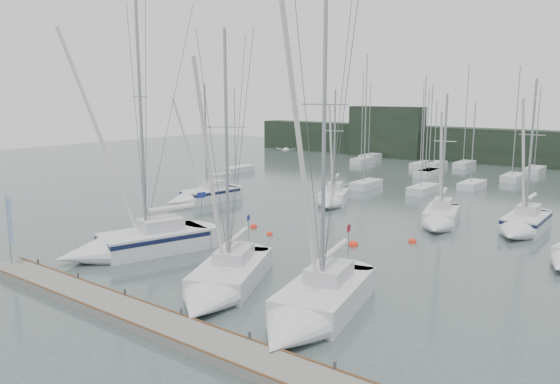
{
  "coord_description": "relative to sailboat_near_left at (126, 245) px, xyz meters",
  "views": [
    {
      "loc": [
        19.37,
        -19.57,
        10.12
      ],
      "look_at": [
        0.64,
        5.0,
        4.5
      ],
      "focal_mm": 35.0,
      "sensor_mm": 36.0,
      "label": 1
    }
  ],
  "objects": [
    {
      "name": "sailboat_mid_b",
      "position": [
        1.88,
        21.35,
        -0.13
      ],
      "size": [
        4.94,
        7.45,
        11.16
      ],
      "rotation": [
        0.0,
        0.0,
        0.4
      ],
      "color": "silver",
      "rests_on": "ground"
    },
    {
      "name": "ground",
      "position": [
        8.41,
        -0.9,
        -0.67
      ],
      "size": [
        160.0,
        160.0,
        0.0
      ],
      "primitive_type": "plane",
      "color": "#43524F",
      "rests_on": "ground"
    },
    {
      "name": "sailboat_mid_a",
      "position": [
        -8.48,
        14.64,
        -0.07
      ],
      "size": [
        3.63,
        7.76,
        11.7
      ],
      "rotation": [
        0.0,
        0.0,
        -0.16
      ],
      "color": "silver",
      "rests_on": "ground"
    },
    {
      "name": "buoy_b",
      "position": [
        10.21,
        10.72,
        -0.67
      ],
      "size": [
        0.69,
        0.69,
        0.69
      ],
      "primitive_type": "sphere",
      "color": "red",
      "rests_on": "ground"
    },
    {
      "name": "sailboat_near_center",
      "position": [
        9.42,
        -1.46,
        -0.15
      ],
      "size": [
        6.59,
        9.67,
        14.36
      ],
      "rotation": [
        0.0,
        0.0,
        0.43
      ],
      "color": "silver",
      "rests_on": "ground"
    },
    {
      "name": "sailboat_near_left",
      "position": [
        0.0,
        0.0,
        0.0
      ],
      "size": [
        5.96,
        9.94,
        16.75
      ],
      "rotation": [
        0.0,
        0.0,
        -0.31
      ],
      "color": "silver",
      "rests_on": "ground"
    },
    {
      "name": "far_building_left",
      "position": [
        -11.59,
        59.1,
        3.33
      ],
      "size": [
        12.0,
        3.0,
        8.0
      ],
      "primitive_type": "cube",
      "color": "black",
      "rests_on": "ground"
    },
    {
      "name": "sailboat_mid_d",
      "position": [
        18.39,
        20.87,
        -0.08
      ],
      "size": [
        2.61,
        7.43,
        11.97
      ],
      "rotation": [
        0.0,
        0.0,
        0.01
      ],
      "color": "silver",
      "rests_on": "ground"
    },
    {
      "name": "buoy_d",
      "position": [
        13.05,
        13.89,
        -0.67
      ],
      "size": [
        0.58,
        0.58,
        0.58
      ],
      "primitive_type": "sphere",
      "color": "red",
      "rests_on": "ground"
    },
    {
      "name": "buoy_c",
      "position": [
        1.64,
        10.48,
        -0.67
      ],
      "size": [
        0.58,
        0.58,
        0.58
      ],
      "primitive_type": "sphere",
      "color": "red",
      "rests_on": "ground"
    },
    {
      "name": "sailboat_mid_c",
      "position": [
        12.86,
        19.2,
        -0.11
      ],
      "size": [
        4.06,
        7.32,
        10.78
      ],
      "rotation": [
        0.0,
        0.0,
        0.26
      ],
      "color": "silver",
      "rests_on": "ground"
    },
    {
      "name": "mast_forest",
      "position": [
        9.3,
        44.37,
        -0.2
      ],
      "size": [
        55.06,
        28.09,
        14.88
      ],
      "color": "silver",
      "rests_on": "ground"
    },
    {
      "name": "buoy_a",
      "position": [
        3.94,
        9.54,
        -0.67
      ],
      "size": [
        0.48,
        0.48,
        0.48
      ],
      "primitive_type": "sphere",
      "color": "red",
      "rests_on": "ground"
    },
    {
      "name": "far_treeline",
      "position": [
        8.41,
        61.1,
        1.83
      ],
      "size": [
        90.0,
        4.0,
        5.0
      ],
      "primitive_type": "cube",
      "color": "black",
      "rests_on": "ground"
    },
    {
      "name": "sailboat_near_right",
      "position": [
        14.95,
        -1.48,
        -0.08
      ],
      "size": [
        5.05,
        9.94,
        16.31
      ],
      "rotation": [
        0.0,
        0.0,
        0.22
      ],
      "color": "silver",
      "rests_on": "ground"
    },
    {
      "name": "dock_banner",
      "position": [
        -2.77,
        -5.8,
        2.09
      ],
      "size": [
        0.61,
        0.08,
        4.0
      ],
      "rotation": [
        0.0,
        0.0,
        -0.05
      ],
      "color": "gray",
      "rests_on": "dock"
    },
    {
      "name": "dock",
      "position": [
        8.41,
        -5.9,
        -0.47
      ],
      "size": [
        24.0,
        2.0,
        0.4
      ],
      "primitive_type": "cube",
      "color": "slate",
      "rests_on": "ground"
    },
    {
      "name": "seagull",
      "position": [
        10.93,
        2.12,
        6.56
      ],
      "size": [
        0.99,
        0.53,
        0.2
      ],
      "rotation": [
        0.0,
        0.0,
        0.41
      ],
      "color": "silver",
      "rests_on": "ground"
    }
  ]
}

